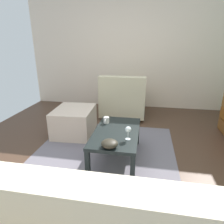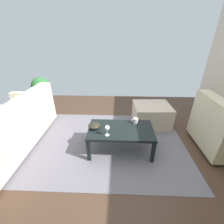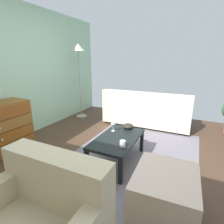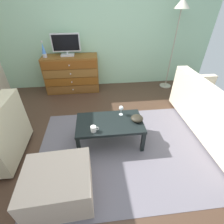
% 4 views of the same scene
% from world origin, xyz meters
% --- Properties ---
extents(ground_plane, '(5.28, 4.75, 0.05)m').
position_xyz_m(ground_plane, '(0.00, 0.00, -0.03)').
color(ground_plane, '#442F22').
extents(wall_accent_rear, '(5.28, 0.12, 2.52)m').
position_xyz_m(wall_accent_rear, '(0.00, 2.14, 1.26)').
color(wall_accent_rear, '#9FCBA8').
rests_on(wall_accent_rear, ground_plane).
extents(area_rug, '(2.60, 1.90, 0.01)m').
position_xyz_m(area_rug, '(0.20, -0.20, 0.00)').
color(area_rug, slate).
rests_on(area_rug, ground_plane).
extents(dresser, '(1.21, 0.49, 0.83)m').
position_xyz_m(dresser, '(-0.73, 1.83, 0.41)').
color(dresser, brown).
rests_on(dresser, ground_plane).
extents(tv, '(0.59, 0.18, 0.45)m').
position_xyz_m(tv, '(-0.77, 1.85, 1.06)').
color(tv, silver).
rests_on(tv, dresser).
extents(lava_lamp, '(0.09, 0.09, 0.33)m').
position_xyz_m(lava_lamp, '(-1.23, 1.78, 0.97)').
color(lava_lamp, '#B7B7BC').
rests_on(lava_lamp, dresser).
extents(coffee_table, '(0.97, 0.55, 0.39)m').
position_xyz_m(coffee_table, '(-0.03, -0.02, 0.35)').
color(coffee_table, black).
rests_on(coffee_table, ground_plane).
extents(wine_glass, '(0.07, 0.07, 0.16)m').
position_xyz_m(wine_glass, '(0.16, 0.14, 0.51)').
color(wine_glass, silver).
rests_on(wine_glass, coffee_table).
extents(mug, '(0.11, 0.08, 0.08)m').
position_xyz_m(mug, '(-0.26, -0.20, 0.44)').
color(mug, silver).
rests_on(mug, coffee_table).
extents(bowl_decorative, '(0.18, 0.18, 0.08)m').
position_xyz_m(bowl_decorative, '(0.37, -0.03, 0.43)').
color(bowl_decorative, '#29251B').
rests_on(bowl_decorative, coffee_table).
extents(couch_large, '(0.85, 1.96, 0.82)m').
position_xyz_m(couch_large, '(1.73, 0.01, 0.32)').
color(couch_large, '#332319').
rests_on(couch_large, ground_plane).
extents(ottoman, '(0.73, 0.63, 0.43)m').
position_xyz_m(ottoman, '(-0.66, -0.82, 0.21)').
color(ottoman, beige).
rests_on(ottoman, ground_plane).
extents(standing_lamp, '(0.32, 0.32, 1.87)m').
position_xyz_m(standing_lamp, '(1.59, 1.78, 1.61)').
color(standing_lamp, '#A59E8C').
rests_on(standing_lamp, ground_plane).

